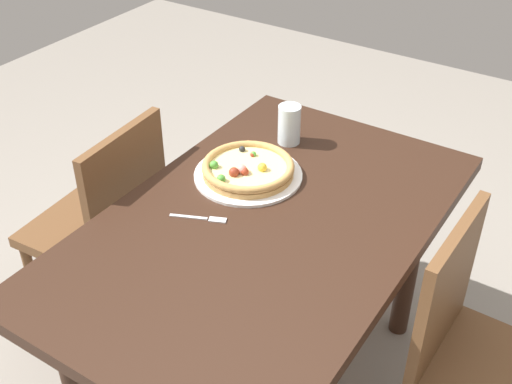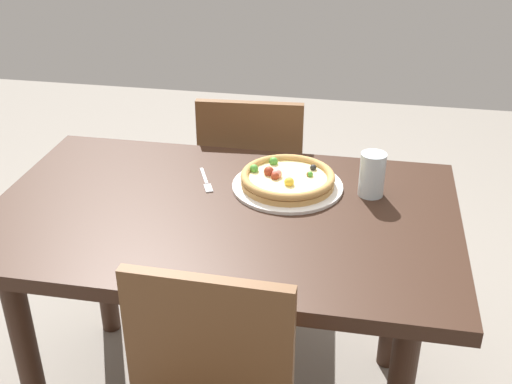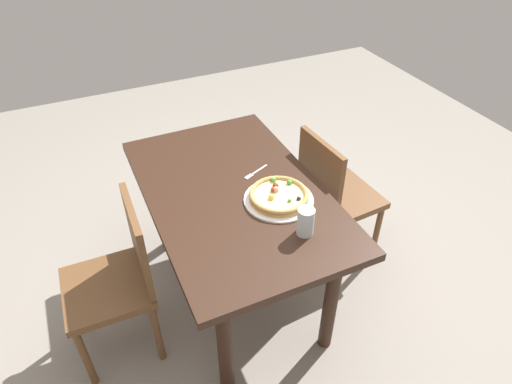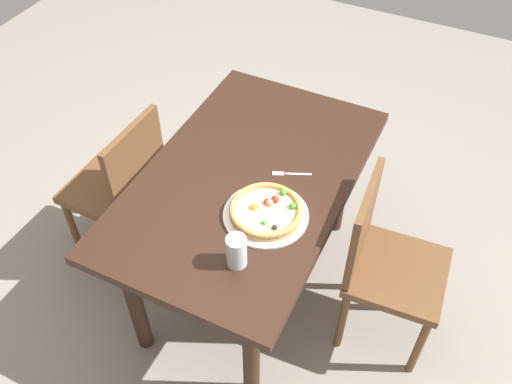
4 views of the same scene
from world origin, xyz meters
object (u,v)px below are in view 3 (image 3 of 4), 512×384
at_px(plate, 279,200).
at_px(pizza, 279,195).
at_px(drinking_glass, 306,222).
at_px(chair_near, 333,195).
at_px(fork, 254,173).
at_px(dining_table, 235,206).
at_px(chair_far, 119,277).

bearing_deg(plate, pizza, -23.06).
bearing_deg(drinking_glass, chair_near, -46.37).
bearing_deg(pizza, plate, 156.94).
bearing_deg(fork, chair_near, 149.56).
height_order(plate, drinking_glass, drinking_glass).
distance_m(dining_table, chair_near, 0.65).
xyz_separation_m(chair_far, drinking_glass, (-0.33, -0.80, 0.33)).
height_order(dining_table, chair_near, chair_near).
height_order(chair_near, pizza, chair_near).
bearing_deg(pizza, drinking_glass, -179.80).
xyz_separation_m(dining_table, chair_near, (0.03, -0.63, -0.15)).
distance_m(pizza, drinking_glass, 0.25).
relative_size(pizza, drinking_glass, 2.14).
bearing_deg(plate, dining_table, 45.03).
bearing_deg(chair_near, dining_table, -91.27).
distance_m(plate, drinking_glass, 0.26).
relative_size(dining_table, chair_near, 1.52).
bearing_deg(chair_far, chair_near, -83.64).
bearing_deg(chair_far, fork, -76.40).
height_order(chair_near, plate, chair_near).
bearing_deg(chair_near, drinking_glass, -50.25).
distance_m(chair_near, drinking_glass, 0.72).
xyz_separation_m(chair_far, fork, (0.17, -0.78, 0.26)).
bearing_deg(drinking_glass, pizza, 0.20).
xyz_separation_m(pizza, drinking_glass, (-0.25, -0.00, 0.04)).
relative_size(dining_table, pizza, 4.67).
distance_m(chair_near, plate, 0.57).
bearing_deg(drinking_glass, chair_far, 67.44).
distance_m(plate, fork, 0.25).
xyz_separation_m(dining_table, drinking_glass, (-0.41, -0.17, 0.17)).
relative_size(chair_near, plate, 2.62).
height_order(chair_far, fork, chair_far).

